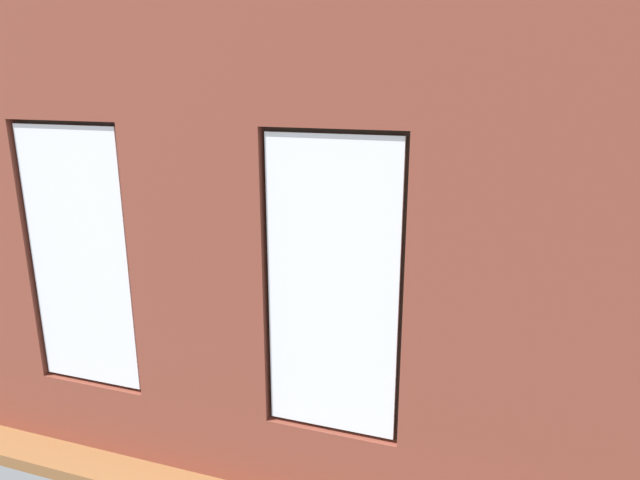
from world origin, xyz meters
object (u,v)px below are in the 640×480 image
at_px(couch_by_window, 216,379).
at_px(cup_ceramic, 389,279).
at_px(potted_plant_beside_window_right, 25,326).
at_px(candle_jar, 357,283).
at_px(coffee_table, 350,286).
at_px(remote_silver, 309,280).
at_px(potted_plant_by_left_couch, 524,294).
at_px(potted_plant_between_couches, 390,381).
at_px(potted_plant_foreground_right, 211,205).
at_px(potted_plant_near_tv, 104,261).
at_px(tv_flatscreen, 119,234).
at_px(couch_left, 571,358).
at_px(remote_gray, 337,276).
at_px(table_plant_small, 350,272).
at_px(media_console, 123,273).

height_order(couch_by_window, cup_ceramic, couch_by_window).
distance_m(couch_by_window, potted_plant_beside_window_right, 1.92).
distance_m(couch_by_window, candle_jar, 2.29).
height_order(coffee_table, remote_silver, remote_silver).
bearing_deg(potted_plant_by_left_couch, potted_plant_between_couches, 70.37).
distance_m(potted_plant_between_couches, potted_plant_foreground_right, 5.57).
distance_m(coffee_table, candle_jar, 0.20).
bearing_deg(coffee_table, potted_plant_near_tv, 22.69).
relative_size(tv_flatscreen, potted_plant_foreground_right, 0.73).
height_order(candle_jar, potted_plant_between_couches, potted_plant_between_couches).
xyz_separation_m(tv_flatscreen, potted_plant_foreground_right, (-0.31, -1.89, 0.01)).
xyz_separation_m(couch_by_window, couch_left, (-2.87, -1.37, -0.00)).
distance_m(coffee_table, tv_flatscreen, 3.17).
relative_size(remote_gray, tv_flatscreen, 0.18).
height_order(table_plant_small, potted_plant_by_left_couch, table_plant_small).
height_order(couch_by_window, remote_gray, couch_by_window).
relative_size(couch_by_window, media_console, 1.87).
bearing_deg(media_console, potted_plant_between_couches, 151.89).
relative_size(media_console, tv_flatscreen, 1.14).
bearing_deg(cup_ceramic, coffee_table, 19.82).
xyz_separation_m(candle_jar, potted_plant_by_left_couch, (-1.84, -0.65, -0.15)).
distance_m(couch_by_window, tv_flatscreen, 3.49).
xyz_separation_m(coffee_table, potted_plant_beside_window_right, (2.41, 2.43, 0.19)).
height_order(couch_by_window, remote_silver, couch_by_window).
height_order(candle_jar, potted_plant_beside_window_right, potted_plant_beside_window_right).
xyz_separation_m(cup_ceramic, media_console, (3.58, 0.25, -0.25)).
bearing_deg(coffee_table, cup_ceramic, -160.18).
distance_m(couch_by_window, potted_plant_near_tv, 2.47).
distance_m(couch_left, remote_gray, 2.77).
distance_m(coffee_table, potted_plant_foreground_right, 3.38).
height_order(couch_by_window, candle_jar, couch_by_window).
xyz_separation_m(remote_gray, tv_flatscreen, (2.95, 0.20, 0.33)).
xyz_separation_m(potted_plant_near_tv, potted_plant_beside_window_right, (-0.18, 1.34, -0.19)).
height_order(potted_plant_near_tv, potted_plant_foreground_right, potted_plant_near_tv).
bearing_deg(cup_ceramic, potted_plant_beside_window_right, 42.22).
bearing_deg(potted_plant_foreground_right, remote_gray, 147.27).
relative_size(couch_by_window, remote_silver, 11.97).
distance_m(remote_silver, potted_plant_by_left_couch, 2.52).
xyz_separation_m(potted_plant_between_couches, potted_plant_near_tv, (3.55, -1.20, 0.21)).
bearing_deg(potted_plant_between_couches, media_console, -28.11).
distance_m(coffee_table, remote_gray, 0.23).
relative_size(remote_gray, potted_plant_beside_window_right, 0.14).
height_order(couch_left, remote_gray, couch_left).
bearing_deg(candle_jar, tv_flatscreen, -0.79).
bearing_deg(potted_plant_beside_window_right, tv_flatscreen, -72.62).
bearing_deg(media_console, candle_jar, 179.26).
height_order(table_plant_small, remote_gray, table_plant_small).
distance_m(table_plant_small, potted_plant_beside_window_right, 3.42).
height_order(remote_silver, potted_plant_beside_window_right, potted_plant_beside_window_right).
xyz_separation_m(cup_ceramic, remote_silver, (0.91, 0.29, -0.03)).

